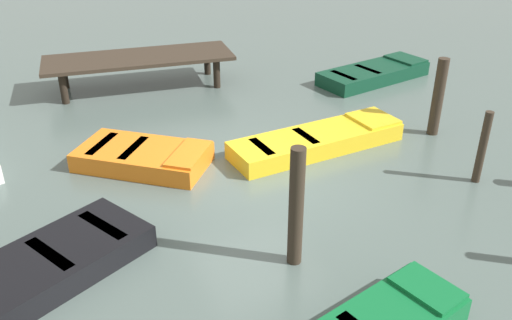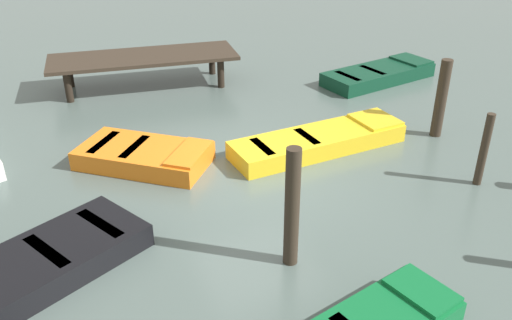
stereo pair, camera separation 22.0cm
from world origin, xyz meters
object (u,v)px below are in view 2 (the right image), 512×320
Objects in this scene: rowboat_yellow at (319,140)px; rowboat_orange at (145,155)px; dock_segment at (143,59)px; mooring_piling_near_right at (441,99)px; mooring_piling_mid_left at (292,208)px; rowboat_dark_green at (379,74)px; mooring_piling_far_left at (484,150)px; rowboat_black at (30,269)px.

rowboat_yellow and rowboat_orange have the same top height.
mooring_piling_near_right reaches higher than dock_segment.
rowboat_dark_green is at bearing 47.26° from mooring_piling_mid_left.
rowboat_yellow is 3.46m from mooring_piling_far_left.
mooring_piling_mid_left reaches higher than rowboat_yellow.
mooring_piling_near_right is (-0.95, -3.80, 0.72)m from rowboat_dark_green.
dock_segment is 4.95m from rowboat_orange.
dock_segment is at bearing 111.73° from rowboat_yellow.
mooring_piling_mid_left is at bearing 137.28° from rowboat_black.
mooring_piling_near_right is at bearing -12.44° from rowboat_yellow.
dock_segment is 1.81× the size of rowboat_orange.
rowboat_yellow is at bearing -57.14° from dock_segment.
rowboat_yellow is (-3.89, -3.39, -0.00)m from rowboat_dark_green.
rowboat_orange is 1.98× the size of mooring_piling_far_left.
mooring_piling_near_right is (2.94, -0.42, 0.72)m from rowboat_yellow.
rowboat_orange is (-7.70, -2.58, 0.00)m from rowboat_dark_green.
dock_segment is 1.43× the size of rowboat_black.
dock_segment reaches higher than rowboat_yellow.
rowboat_dark_green is 11.63m from rowboat_black.
rowboat_dark_green is at bearing -177.39° from rowboat_black.
dock_segment is 7.01m from rowboat_dark_green.
dock_segment is at bearing 116.83° from rowboat_orange.
mooring_piling_far_left is at bearing -54.26° from rowboat_yellow.
rowboat_dark_green is 0.97× the size of rowboat_black.
dock_segment is at bearing 150.91° from rowboat_dark_green.
rowboat_orange is at bearing 169.76° from mooring_piling_near_right.
dock_segment is at bearing -140.68° from rowboat_black.
rowboat_orange is at bearing -95.91° from dock_segment.
rowboat_orange is 1.48× the size of mooring_piling_mid_left.
rowboat_orange is at bearing 163.77° from rowboat_yellow.
mooring_piling_near_right is (5.32, 2.99, -0.09)m from mooring_piling_mid_left.
mooring_piling_near_right is (9.19, 1.87, 0.72)m from rowboat_black.
rowboat_yellow is 1.37× the size of rowboat_orange.
rowboat_yellow is 3.05m from mooring_piling_near_right.
dock_segment is 8.26m from mooring_piling_near_right.
dock_segment reaches higher than rowboat_orange.
dock_segment is at bearing 133.36° from mooring_piling_near_right.
rowboat_black is 4.11m from mooring_piling_mid_left.
mooring_piling_mid_left is (-6.28, -6.79, 0.81)m from rowboat_dark_green.
mooring_piling_far_left is at bearing -52.19° from dock_segment.
mooring_piling_mid_left reaches higher than dock_segment.
rowboat_yellow is 2.03× the size of mooring_piling_mid_left.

